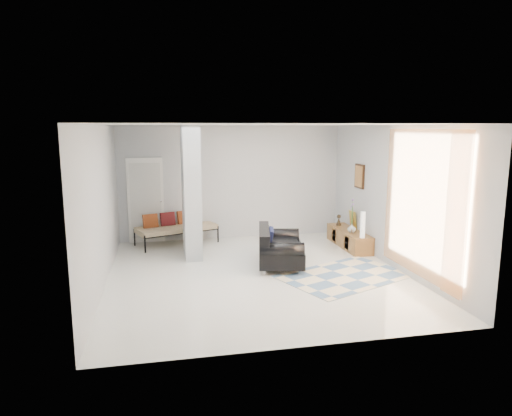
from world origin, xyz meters
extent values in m
plane|color=white|center=(0.00, 0.00, 0.00)|extent=(6.00, 6.00, 0.00)
plane|color=white|center=(0.00, 0.00, 2.80)|extent=(6.00, 6.00, 0.00)
plane|color=#BCBEC0|center=(0.00, 3.00, 1.40)|extent=(6.00, 0.00, 6.00)
plane|color=#BCBEC0|center=(0.00, -3.00, 1.40)|extent=(6.00, 0.00, 6.00)
plane|color=#BCBEC0|center=(-2.75, 0.00, 1.40)|extent=(0.00, 6.00, 6.00)
plane|color=#BCBEC0|center=(2.75, 0.00, 1.40)|extent=(0.00, 6.00, 6.00)
cube|color=#B7BCBF|center=(-1.10, 1.60, 1.40)|extent=(0.35, 1.20, 2.80)
cube|color=white|center=(-2.10, 2.96, 1.02)|extent=(0.85, 0.06, 2.04)
plane|color=#FF9843|center=(2.67, -1.15, 1.45)|extent=(0.00, 2.55, 2.55)
cube|color=#311B0D|center=(2.72, 1.51, 1.65)|extent=(0.04, 0.45, 0.55)
cube|color=brown|center=(2.52, 1.51, 0.20)|extent=(0.45, 1.71, 0.40)
cube|color=#311B0D|center=(2.30, 1.13, 0.20)|extent=(0.02, 0.23, 0.28)
cube|color=#311B0D|center=(2.30, 1.89, 0.20)|extent=(0.02, 0.23, 0.28)
cube|color=gold|center=(2.70, 1.75, 0.60)|extent=(0.09, 0.32, 0.40)
cube|color=silver|center=(2.42, 1.13, 0.46)|extent=(0.04, 0.10, 0.12)
cylinder|color=silver|center=(0.14, -0.07, 0.05)|extent=(0.05, 0.05, 0.10)
cylinder|color=silver|center=(0.39, 1.11, 0.05)|extent=(0.05, 0.05, 0.10)
cylinder|color=silver|center=(0.79, -0.20, 0.05)|extent=(0.05, 0.05, 0.10)
cylinder|color=silver|center=(1.04, 0.97, 0.05)|extent=(0.05, 0.05, 0.10)
cube|color=black|center=(0.59, 0.45, 0.25)|extent=(1.15, 1.59, 0.30)
cube|color=black|center=(0.27, 0.52, 0.58)|extent=(0.50, 1.46, 0.36)
cylinder|color=black|center=(0.47, -0.14, 0.48)|extent=(0.86, 0.45, 0.28)
cylinder|color=black|center=(0.72, 1.04, 0.48)|extent=(0.86, 0.45, 0.28)
cube|color=black|center=(0.38, 0.50, 0.60)|extent=(0.25, 0.55, 0.31)
cylinder|color=black|center=(-2.12, 1.93, 0.20)|extent=(0.04, 0.04, 0.40)
cylinder|color=black|center=(-0.42, 2.56, 0.20)|extent=(0.04, 0.04, 0.40)
cylinder|color=black|center=(-2.38, 2.64, 0.20)|extent=(0.04, 0.04, 0.40)
cylinder|color=black|center=(-0.68, 3.27, 0.20)|extent=(0.04, 0.04, 0.40)
cube|color=beige|center=(-1.40, 2.60, 0.38)|extent=(1.99, 1.36, 0.12)
cube|color=brown|center=(-2.00, 2.54, 0.60)|extent=(0.38, 0.27, 0.33)
cube|color=maroon|center=(-1.60, 2.68, 0.60)|extent=(0.38, 0.27, 0.33)
cube|color=brown|center=(-1.20, 2.83, 0.60)|extent=(0.38, 0.27, 0.33)
cube|color=beige|center=(1.60, -0.47, 0.01)|extent=(2.76, 2.35, 0.01)
cylinder|color=beige|center=(2.50, 0.77, 0.68)|extent=(0.10, 0.10, 0.57)
imported|color=silver|center=(2.47, 1.27, 0.50)|extent=(0.20, 0.20, 0.20)
camera|label=1|loc=(-1.70, -8.16, 2.76)|focal=32.00mm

